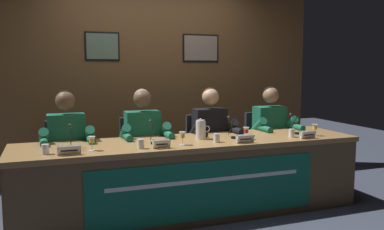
{
  "coord_description": "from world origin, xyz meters",
  "views": [
    {
      "loc": [
        -1.33,
        -3.65,
        1.44
      ],
      "look_at": [
        0.0,
        0.0,
        0.98
      ],
      "focal_mm": 37.34,
      "sensor_mm": 36.0,
      "label": 1
    }
  ],
  "objects": [
    {
      "name": "chair_center_left",
      "position": [
        -0.39,
        0.6,
        0.43
      ],
      "size": [
        0.44,
        0.45,
        0.9
      ],
      "color": "black",
      "rests_on": "ground_plane"
    },
    {
      "name": "panelist_center_right",
      "position": [
        0.39,
        0.4,
        0.71
      ],
      "size": [
        0.51,
        0.48,
        1.22
      ],
      "color": "black",
      "rests_on": "ground_plane"
    },
    {
      "name": "water_cup_far_right",
      "position": [
        1.02,
        -0.19,
        0.77
      ],
      "size": [
        0.06,
        0.06,
        0.08
      ],
      "color": "silver",
      "rests_on": "conference_table"
    },
    {
      "name": "juice_glass_center_right",
      "position": [
        0.52,
        -0.15,
        0.82
      ],
      "size": [
        0.06,
        0.06,
        0.12
      ],
      "color": "white",
      "rests_on": "conference_table"
    },
    {
      "name": "juice_glass_far_left",
      "position": [
        -0.98,
        -0.18,
        0.82
      ],
      "size": [
        0.06,
        0.06,
        0.12
      ],
      "color": "white",
      "rests_on": "conference_table"
    },
    {
      "name": "microphone_far_left",
      "position": [
        -1.15,
        -0.06,
        0.81
      ],
      "size": [
        0.06,
        0.17,
        0.22
      ],
      "color": "black",
      "rests_on": "conference_table"
    },
    {
      "name": "microphone_far_right",
      "position": [
        1.18,
        -0.01,
        0.81
      ],
      "size": [
        0.06,
        0.17,
        0.22
      ],
      "color": "black",
      "rests_on": "conference_table"
    },
    {
      "name": "panelist_far_right",
      "position": [
        1.16,
        0.4,
        0.71
      ],
      "size": [
        0.51,
        0.48,
        1.22
      ],
      "color": "black",
      "rests_on": "ground_plane"
    },
    {
      "name": "conference_table",
      "position": [
        0.0,
        -0.12,
        0.5
      ],
      "size": [
        3.4,
        0.83,
        0.73
      ],
      "color": "olive",
      "rests_on": "ground_plane"
    },
    {
      "name": "nameplate_center_right",
      "position": [
        0.42,
        -0.31,
        0.77
      ],
      "size": [
        0.18,
        0.06,
        0.08
      ],
      "color": "white",
      "rests_on": "conference_table"
    },
    {
      "name": "panelist_center_left",
      "position": [
        -0.39,
        0.4,
        0.71
      ],
      "size": [
        0.51,
        0.48,
        1.22
      ],
      "color": "black",
      "rests_on": "ground_plane"
    },
    {
      "name": "water_cup_center_right",
      "position": [
        0.18,
        -0.19,
        0.77
      ],
      "size": [
        0.06,
        0.06,
        0.08
      ],
      "color": "silver",
      "rests_on": "conference_table"
    },
    {
      "name": "nameplate_far_right",
      "position": [
        1.13,
        -0.32,
        0.77
      ],
      "size": [
        0.17,
        0.06,
        0.08
      ],
      "color": "white",
      "rests_on": "conference_table"
    },
    {
      "name": "panelist_far_left",
      "position": [
        -1.16,
        0.4,
        0.71
      ],
      "size": [
        0.51,
        0.48,
        1.22
      ],
      "color": "black",
      "rests_on": "ground_plane"
    },
    {
      "name": "microphone_center_left",
      "position": [
        -0.41,
        -0.03,
        0.81
      ],
      "size": [
        0.06,
        0.17,
        0.22
      ],
      "color": "black",
      "rests_on": "conference_table"
    },
    {
      "name": "juice_glass_center_left",
      "position": [
        -0.17,
        -0.21,
        0.82
      ],
      "size": [
        0.06,
        0.06,
        0.12
      ],
      "color": "white",
      "rests_on": "conference_table"
    },
    {
      "name": "microphone_center_right",
      "position": [
        0.43,
        -0.02,
        0.81
      ],
      "size": [
        0.06,
        0.17,
        0.22
      ],
      "color": "black",
      "rests_on": "conference_table"
    },
    {
      "name": "water_cup_far_left",
      "position": [
        -1.36,
        -0.2,
        0.77
      ],
      "size": [
        0.06,
        0.06,
        0.08
      ],
      "color": "silver",
      "rests_on": "conference_table"
    },
    {
      "name": "nameplate_far_left",
      "position": [
        -1.18,
        -0.3,
        0.77
      ],
      "size": [
        0.19,
        0.06,
        0.08
      ],
      "color": "white",
      "rests_on": "conference_table"
    },
    {
      "name": "water_pitcher_central",
      "position": [
        0.1,
        0.03,
        0.83
      ],
      "size": [
        0.15,
        0.1,
        0.21
      ],
      "color": "silver",
      "rests_on": "conference_table"
    },
    {
      "name": "ground_plane",
      "position": [
        0.0,
        0.0,
        0.0
      ],
      "size": [
        12.0,
        12.0,
        0.0
      ],
      "primitive_type": "plane",
      "color": "#383D4C"
    },
    {
      "name": "nameplate_center_left",
      "position": [
        -0.39,
        -0.29,
        0.77
      ],
      "size": [
        0.16,
        0.06,
        0.08
      ],
      "color": "white",
      "rests_on": "conference_table"
    },
    {
      "name": "juice_glass_far_right",
      "position": [
        1.3,
        -0.2,
        0.82
      ],
      "size": [
        0.06,
        0.06,
        0.12
      ],
      "color": "white",
      "rests_on": "conference_table"
    },
    {
      "name": "wall_back_panelled",
      "position": [
        0.0,
        1.52,
        1.3
      ],
      "size": [
        4.6,
        0.14,
        2.6
      ],
      "color": "brown",
      "rests_on": "ground_plane"
    },
    {
      "name": "chair_far_right",
      "position": [
        1.16,
        0.6,
        0.43
      ],
      "size": [
        0.44,
        0.45,
        0.9
      ],
      "color": "black",
      "rests_on": "ground_plane"
    },
    {
      "name": "chair_far_left",
      "position": [
        -1.16,
        0.6,
        0.43
      ],
      "size": [
        0.44,
        0.45,
        0.9
      ],
      "color": "black",
      "rests_on": "ground_plane"
    },
    {
      "name": "chair_center_right",
      "position": [
        0.39,
        0.6,
        0.43
      ],
      "size": [
        0.44,
        0.45,
        0.9
      ],
      "color": "black",
      "rests_on": "ground_plane"
    },
    {
      "name": "water_cup_center_left",
      "position": [
        -0.57,
        -0.24,
        0.77
      ],
      "size": [
        0.06,
        0.06,
        0.08
      ],
      "color": "silver",
      "rests_on": "conference_table"
    }
  ]
}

